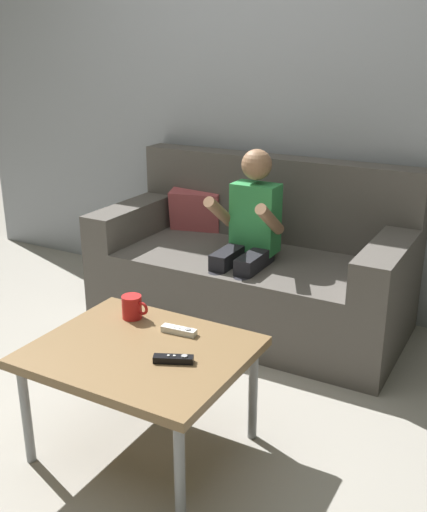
{
  "coord_description": "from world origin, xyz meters",
  "views": [
    {
      "loc": [
        1.4,
        -1.48,
        1.49
      ],
      "look_at": [
        0.17,
        0.72,
        0.59
      ],
      "focal_mm": 42.25,
      "sensor_mm": 36.0,
      "label": 1
    }
  ],
  "objects_px": {
    "game_remote_black_center": "(174,359)",
    "coffee_table": "(141,358)",
    "coffee_mug": "(132,307)",
    "game_remote_white_near_edge": "(179,331)",
    "couch": "(253,268)",
    "person_seated_on_couch": "(248,235)"
  },
  "relations": [
    {
      "from": "couch",
      "to": "coffee_table",
      "type": "distance_m",
      "value": 1.26
    },
    {
      "from": "person_seated_on_couch",
      "to": "coffee_mug",
      "type": "distance_m",
      "value": 0.88
    },
    {
      "from": "person_seated_on_couch",
      "to": "game_remote_black_center",
      "type": "xyz_separation_m",
      "value": [
        0.25,
        -1.1,
        -0.11
      ]
    },
    {
      "from": "couch",
      "to": "person_seated_on_couch",
      "type": "height_order",
      "value": "person_seated_on_couch"
    },
    {
      "from": "coffee_mug",
      "to": "game_remote_white_near_edge",
      "type": "bearing_deg",
      "value": -6.2
    },
    {
      "from": "coffee_table",
      "to": "coffee_mug",
      "type": "xyz_separation_m",
      "value": [
        -0.17,
        0.19,
        0.09
      ]
    },
    {
      "from": "person_seated_on_couch",
      "to": "coffee_table",
      "type": "relative_size",
      "value": 1.29
    },
    {
      "from": "coffee_table",
      "to": "game_remote_white_near_edge",
      "type": "relative_size",
      "value": 5.35
    },
    {
      "from": "game_remote_black_center",
      "to": "coffee_mug",
      "type": "height_order",
      "value": "coffee_mug"
    },
    {
      "from": "game_remote_black_center",
      "to": "coffee_mug",
      "type": "xyz_separation_m",
      "value": [
        -0.34,
        0.22,
        0.04
      ]
    },
    {
      "from": "game_remote_black_center",
      "to": "coffee_mug",
      "type": "bearing_deg",
      "value": 146.76
    },
    {
      "from": "game_remote_black_center",
      "to": "coffee_mug",
      "type": "relative_size",
      "value": 1.21
    },
    {
      "from": "couch",
      "to": "game_remote_white_near_edge",
      "type": "bearing_deg",
      "value": -79.43
    },
    {
      "from": "couch",
      "to": "game_remote_black_center",
      "type": "relative_size",
      "value": 11.7
    },
    {
      "from": "person_seated_on_couch",
      "to": "coffee_mug",
      "type": "relative_size",
      "value": 8.34
    },
    {
      "from": "couch",
      "to": "coffee_mug",
      "type": "distance_m",
      "value": 1.08
    },
    {
      "from": "game_remote_white_near_edge",
      "to": "game_remote_black_center",
      "type": "xyz_separation_m",
      "value": [
        0.1,
        -0.2,
        0.0
      ]
    },
    {
      "from": "coffee_table",
      "to": "coffee_mug",
      "type": "distance_m",
      "value": 0.27
    },
    {
      "from": "game_remote_black_center",
      "to": "coffee_table",
      "type": "bearing_deg",
      "value": 169.86
    },
    {
      "from": "game_remote_white_near_edge",
      "to": "game_remote_black_center",
      "type": "distance_m",
      "value": 0.22
    },
    {
      "from": "person_seated_on_couch",
      "to": "game_remote_white_near_edge",
      "type": "bearing_deg",
      "value": -80.41
    },
    {
      "from": "coffee_table",
      "to": "coffee_mug",
      "type": "height_order",
      "value": "coffee_mug"
    }
  ]
}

